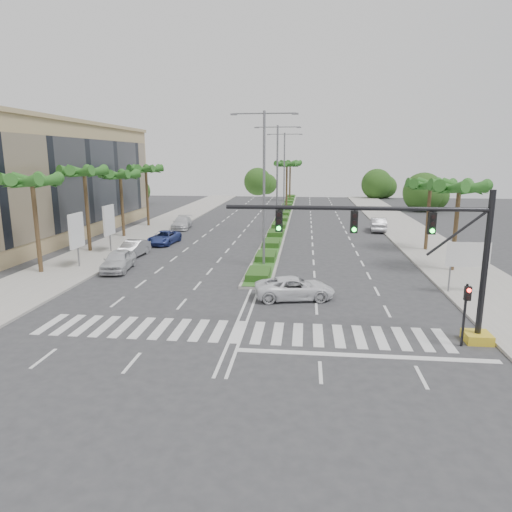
{
  "coord_description": "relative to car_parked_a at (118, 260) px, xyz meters",
  "views": [
    {
      "loc": [
        3.25,
        -21.37,
        8.62
      ],
      "look_at": [
        0.44,
        4.27,
        3.0
      ],
      "focal_mm": 32.0,
      "sensor_mm": 36.0,
      "label": 1
    }
  ],
  "objects": [
    {
      "name": "footpath_left",
      "position": [
        -4.13,
        8.43,
        -0.72
      ],
      "size": [
        6.0,
        120.0,
        0.15
      ],
      "primitive_type": "cube",
      "color": "gray",
      "rests_on": "ground"
    },
    {
      "name": "billboard_far",
      "position": [
        -3.43,
        6.43,
        2.16
      ],
      "size": [
        0.18,
        2.1,
        4.35
      ],
      "color": "slate",
      "rests_on": "ground"
    },
    {
      "name": "streetlight_mid",
      "position": [
        11.07,
        18.43,
        6.01
      ],
      "size": [
        5.1,
        0.25,
        12.0
      ],
      "color": "slate",
      "rests_on": "ground"
    },
    {
      "name": "footpath_right",
      "position": [
        26.27,
        8.43,
        -0.72
      ],
      "size": [
        6.0,
        120.0,
        0.15
      ],
      "primitive_type": "cube",
      "color": "gray",
      "rests_on": "ground"
    },
    {
      "name": "palm_median_b",
      "position": [
        11.07,
        58.43,
        6.38
      ],
      "size": [
        4.57,
        4.68,
        8.05
      ],
      "color": "brown",
      "rests_on": "ground"
    },
    {
      "name": "direction_sign",
      "position": [
        24.57,
        -3.58,
        1.66
      ],
      "size": [
        2.7,
        0.11,
        3.4
      ],
      "color": "slate",
      "rests_on": "ground"
    },
    {
      "name": "palm_median_a",
      "position": [
        11.07,
        43.43,
        6.38
      ],
      "size": [
        4.57,
        4.68,
        8.05
      ],
      "color": "brown",
      "rests_on": "ground"
    },
    {
      "name": "streetlight_far",
      "position": [
        11.07,
        34.43,
        6.01
      ],
      "size": [
        5.1,
        0.25,
        12.0
      ],
      "color": "slate",
      "rests_on": "ground"
    },
    {
      "name": "pedestrian_signal",
      "position": [
        21.67,
        -12.25,
        1.25
      ],
      "size": [
        0.28,
        0.36,
        3.0
      ],
      "color": "black",
      "rests_on": "ground"
    },
    {
      "name": "signal_gantry",
      "position": [
        20.35,
        -11.57,
        2.66
      ],
      "size": [
        12.6,
        1.2,
        7.2
      ],
      "color": "gold",
      "rests_on": "ground"
    },
    {
      "name": "median_grass",
      "position": [
        11.07,
        33.43,
        -0.58
      ],
      "size": [
        1.8,
        75.0,
        0.04
      ],
      "primitive_type": "cube",
      "color": "#275D20",
      "rests_on": "median"
    },
    {
      "name": "car_right",
      "position": [
        22.87,
        21.73,
        0.01
      ],
      "size": [
        2.1,
        5.02,
        1.61
      ],
      "primitive_type": "imported",
      "rotation": [
        0.0,
        0.0,
        3.06
      ],
      "color": "#ABABAF",
      "rests_on": "ground"
    },
    {
      "name": "car_parked_a",
      "position": [
        0.0,
        0.0,
        0.0
      ],
      "size": [
        2.4,
        4.86,
        1.59
      ],
      "primitive_type": "imported",
      "rotation": [
        0.0,
        0.0,
        0.11
      ],
      "color": "silver",
      "rests_on": "ground"
    },
    {
      "name": "building",
      "position": [
        -14.93,
        14.43,
        5.2
      ],
      "size": [
        12.0,
        36.0,
        12.0
      ],
      "primitive_type": "cube",
      "color": "tan",
      "rests_on": "ground"
    },
    {
      "name": "billboard_near",
      "position": [
        -3.43,
        0.43,
        2.16
      ],
      "size": [
        0.18,
        2.1,
        4.35
      ],
      "color": "slate",
      "rests_on": "ground"
    },
    {
      "name": "car_crossing",
      "position": [
        13.75,
        -5.73,
        -0.11
      ],
      "size": [
        5.26,
        3.17,
        1.37
      ],
      "primitive_type": "imported",
      "rotation": [
        0.0,
        0.0,
        1.77
      ],
      "color": "white",
      "rests_on": "ground"
    },
    {
      "name": "car_parked_d",
      "position": [
        -0.73,
        21.08,
        -0.07
      ],
      "size": [
        2.47,
        5.17,
        1.45
      ],
      "primitive_type": "imported",
      "rotation": [
        0.0,
        0.0,
        0.09
      ],
      "color": "silver",
      "rests_on": "ground"
    },
    {
      "name": "car_parked_c",
      "position": [
        0.17,
        11.08,
        -0.14
      ],
      "size": [
        2.62,
        4.93,
        1.32
      ],
      "primitive_type": "imported",
      "rotation": [
        0.0,
        0.0,
        -0.09
      ],
      "color": "navy",
      "rests_on": "ground"
    },
    {
      "name": "palm_left_near",
      "position": [
        -5.43,
        -1.57,
        5.89
      ],
      "size": [
        4.57,
        4.68,
        7.55
      ],
      "color": "brown",
      "rests_on": "ground"
    },
    {
      "name": "car_parked_b",
      "position": [
        -0.72,
        4.92,
        -0.08
      ],
      "size": [
        1.9,
        4.47,
        1.43
      ],
      "primitive_type": "imported",
      "rotation": [
        0.0,
        0.0,
        -0.09
      ],
      "color": "#9FA0A4",
      "rests_on": "ground"
    },
    {
      "name": "median",
      "position": [
        11.07,
        33.43,
        -0.7
      ],
      "size": [
        2.2,
        75.0,
        0.2
      ],
      "primitive_type": "cube",
      "color": "gray",
      "rests_on": "ground"
    },
    {
      "name": "palm_right_far",
      "position": [
        25.57,
        10.43,
        5.12
      ],
      "size": [
        4.57,
        4.68,
        6.75
      ],
      "color": "brown",
      "rests_on": "ground"
    },
    {
      "name": "streetlight_near",
      "position": [
        11.07,
        2.43,
        6.01
      ],
      "size": [
        5.1,
        0.25,
        12.0
      ],
      "color": "slate",
      "rests_on": "ground"
    },
    {
      "name": "palm_right_near",
      "position": [
        25.57,
        2.43,
        5.41
      ],
      "size": [
        4.57,
        4.68,
        7.05
      ],
      "color": "brown",
      "rests_on": "ground"
    },
    {
      "name": "palm_left_end",
      "position": [
        -5.43,
        22.43,
        6.09
      ],
      "size": [
        4.57,
        4.68,
        7.75
      ],
      "color": "brown",
      "rests_on": "ground"
    },
    {
      "name": "palm_left_mid",
      "position": [
        -5.43,
        6.43,
        6.28
      ],
      "size": [
        4.57,
        4.68,
        7.95
      ],
      "color": "brown",
      "rests_on": "ground"
    },
    {
      "name": "palm_left_far",
      "position": [
        -5.43,
        14.43,
        5.7
      ],
      "size": [
        4.57,
        4.68,
        7.35
      ],
      "color": "brown",
      "rests_on": "ground"
    },
    {
      "name": "ground",
      "position": [
        11.07,
        -11.57,
        -0.8
      ],
      "size": [
        160.0,
        160.0,
        0.0
      ],
      "primitive_type": "plane",
      "color": "#333335",
      "rests_on": "ground"
    }
  ]
}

